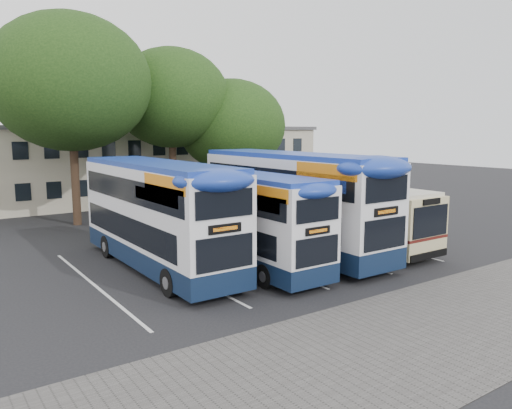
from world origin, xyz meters
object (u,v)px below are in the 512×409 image
object	(u,v)px
tree_right	(232,126)
bus_single	(343,210)
tree_left	(70,83)
tree_mid	(171,98)
bus_dd_right	(291,198)
bus_dd_left	(157,211)
bus_dd_mid	(242,215)
lamp_post	(244,140)

from	to	relation	value
tree_right	bus_single	world-z (taller)	tree_right
tree_left	tree_right	world-z (taller)	tree_left
tree_mid	bus_single	bearing A→B (deg)	-78.52
bus_dd_right	tree_right	bearing A→B (deg)	69.38
tree_left	bus_dd_left	size ratio (longest dim) A/B	1.17
bus_dd_mid	bus_single	bearing A→B (deg)	4.83
bus_dd_right	bus_single	distance (m)	3.50
tree_right	bus_single	distance (m)	14.22
tree_mid	bus_dd_right	size ratio (longest dim) A/B	1.00
tree_mid	bus_dd_left	xyz separation A→B (m)	(-6.97, -13.10, -5.56)
bus_dd_mid	lamp_post	bearing A→B (deg)	56.22
bus_dd_left	bus_dd_right	xyz separation A→B (m)	(6.44, -0.97, 0.13)
tree_mid	bus_single	xyz separation A→B (m)	(2.86, -14.10, -6.30)
lamp_post	tree_left	xyz separation A→B (m)	(-13.83, -2.00, 3.60)
tree_right	bus_dd_right	distance (m)	14.72
bus_dd_left	bus_single	bearing A→B (deg)	-5.82
tree_left	bus_dd_left	distance (m)	13.68
bus_dd_left	bus_dd_mid	xyz separation A→B (m)	(3.22, -1.56, -0.27)
lamp_post	bus_single	size ratio (longest dim) A/B	0.87
lamp_post	tree_mid	distance (m)	7.50
tree_left	bus_single	distance (m)	17.89
bus_dd_left	bus_single	world-z (taller)	bus_dd_left
tree_left	tree_mid	bearing A→B (deg)	7.26
tree_left	bus_dd_left	bearing A→B (deg)	-89.69
tree_left	bus_single	world-z (taller)	tree_left
tree_mid	bus_dd_left	size ratio (longest dim) A/B	1.06
bus_dd_right	bus_single	xyz separation A→B (m)	(3.39, -0.04, -0.87)
bus_single	tree_right	bearing A→B (deg)	83.02
lamp_post	tree_right	world-z (taller)	tree_right
tree_left	bus_single	size ratio (longest dim) A/B	1.22
tree_left	tree_mid	distance (m)	7.12
bus_dd_mid	bus_dd_left	bearing A→B (deg)	154.15
bus_dd_mid	bus_dd_right	size ratio (longest dim) A/B	0.85
tree_mid	bus_dd_left	distance (m)	15.85
tree_right	tree_left	bearing A→B (deg)	-178.99
tree_right	bus_dd_right	xyz separation A→B (m)	(-5.03, -13.37, -3.55)
tree_mid	bus_single	distance (m)	15.71
lamp_post	tree_right	bearing A→B (deg)	-141.98
tree_mid	bus_single	world-z (taller)	tree_mid
bus_dd_mid	bus_single	size ratio (longest dim) A/B	0.93
lamp_post	tree_right	distance (m)	3.11
tree_left	tree_right	xyz separation A→B (m)	(11.54, 0.20, -2.49)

